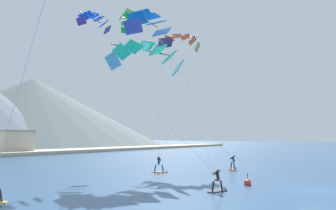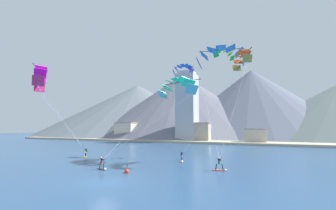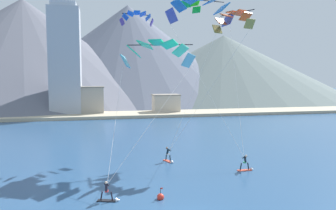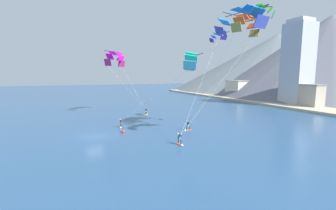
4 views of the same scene
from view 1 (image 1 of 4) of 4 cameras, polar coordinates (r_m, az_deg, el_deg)
name	(u,v)px [view 1 (image 1 of 4)]	position (r m, az deg, el deg)	size (l,w,h in m)	color
ground_plane	(316,190)	(25.42, 24.42, -13.30)	(400.00, 400.00, 0.00)	navy
kitesurfer_near_lead	(220,185)	(22.77, 9.02, -13.58)	(1.78, 0.88, 1.64)	black
kitesurfer_near_trail	(161,168)	(33.87, -1.24, -10.84)	(1.01, 1.76, 1.73)	#E54C33
kitesurfer_mid_center	(234,165)	(37.29, 11.37, -10.22)	(1.74, 0.63, 1.73)	#E54C33
parafoil_kite_near_lead	(146,55)	(34.55, -3.83, 8.73)	(9.90, 13.56, 12.13)	#4EAECA
parafoil_kite_near_trail	(177,42)	(45.04, 1.66, 10.88)	(10.56, 6.76, 16.00)	olive
parafoil_kite_mid_center	(150,25)	(43.96, -3.12, 13.66)	(8.91, 12.32, 18.05)	#3946AE
parafoil_kite_distant_high_outer	(94,20)	(39.47, -12.77, 14.23)	(4.41, 1.82, 1.87)	#3F2B92
parafoil_kite_distant_low_drift	(128,19)	(46.79, -7.06, 14.58)	(3.71, 4.47, 2.12)	green
race_marker_buoy	(248,183)	(26.10, 13.70, -13.06)	(0.56, 0.56, 1.02)	red
shore_building_quay_east	(14,142)	(73.68, -25.20, -5.88)	(6.58, 4.66, 4.89)	beige
mountain_peak_central_summit	(31,112)	(138.91, -22.70, -1.08)	(103.13, 103.13, 26.45)	slate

